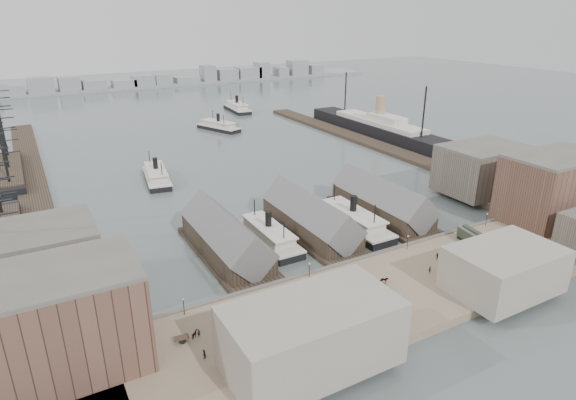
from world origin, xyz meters
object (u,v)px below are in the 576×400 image
tram (473,238)px  horse_cart_center (383,282)px  ocean_steamer (379,128)px  horse_cart_left (191,335)px  ferry_docked_west (269,235)px  horse_cart_right (458,276)px

tram → horse_cart_center: tram is taller
ocean_steamer → horse_cart_left: ocean_steamer is taller
tram → horse_cart_left: (-78.20, -1.50, -1.11)m
ferry_docked_west → ocean_steamer: 132.73m
horse_cart_left → horse_cart_center: horse_cart_left is taller
horse_cart_right → ferry_docked_west: bearing=22.4°
ocean_steamer → horse_cart_right: 145.12m
ocean_steamer → tram: bearing=-118.1°
tram → horse_cart_center: 34.22m
tram → horse_cart_right: (-16.89, -10.46, -1.14)m
horse_cart_right → horse_cart_left: bearing=70.3°
horse_cart_center → ocean_steamer: bearing=-7.3°
tram → horse_cart_right: bearing=-139.6°
tram → horse_cart_right: 19.90m
horse_cart_left → horse_cart_center: 44.34m
ocean_steamer → horse_cart_left: (-138.32, -114.04, -1.63)m
ferry_docked_west → horse_cart_left: size_ratio=5.88×
horse_cart_left → horse_cart_center: (44.26, -2.67, -0.02)m
horse_cart_center → ferry_docked_west: bearing=48.6°
ferry_docked_west → tram: (44.88, -31.38, 1.61)m
ferry_docked_west → horse_cart_center: 37.20m
horse_cart_left → horse_cart_right: bearing=-95.2°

